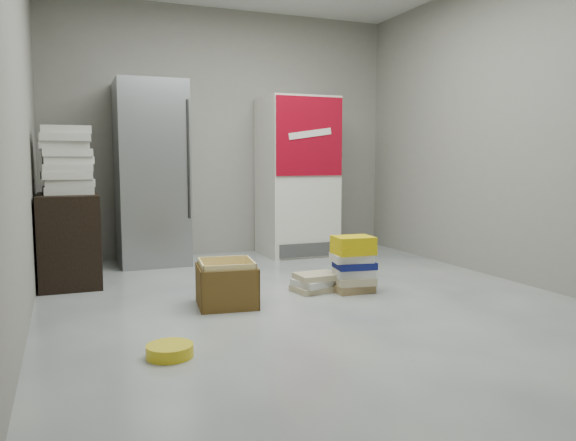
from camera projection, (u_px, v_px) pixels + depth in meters
The scene contains 10 objects.
ground at pixel (313, 302), 4.33m from camera, with size 5.00×5.00×0.00m, color beige.
room_shell at pixel (314, 64), 4.14m from camera, with size 4.04×5.04×2.82m.
steel_fridge at pixel (151, 174), 5.87m from camera, with size 0.70×0.72×1.90m.
coke_cooler at pixel (297, 176), 6.47m from camera, with size 0.80×0.73×1.80m.
wood_shelf at pixel (69, 239), 4.95m from camera, with size 0.50×0.80×0.80m, color black.
supply_box_stack at pixel (67, 160), 4.87m from camera, with size 0.44×0.45×0.58m.
phonebook_stack_main at pixel (353, 264), 4.66m from camera, with size 0.39×0.32×0.47m.
phonebook_stack_side at pixel (315, 282), 4.69m from camera, with size 0.40×0.35×0.15m.
cardboard_box at pixel (227, 287), 4.23m from camera, with size 0.48×0.48×0.35m.
bucket_lid at pixel (170, 351), 3.14m from camera, with size 0.26×0.26×0.07m, color yellow.
Camera 1 is at (-1.74, -3.87, 1.10)m, focal length 35.00 mm.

